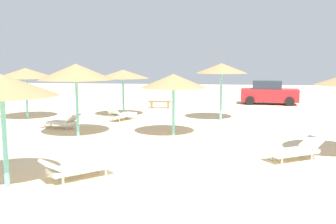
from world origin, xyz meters
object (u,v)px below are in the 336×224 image
object	(u,v)px
parasol_5	(221,68)
lounger_2	(61,122)
parasol_2	(76,72)
lounger_3	(296,150)
parasol_1	(123,74)
bench_0	(160,103)
lounger_0	(76,168)
parasol_0	(1,86)
parked_car	(269,93)
parasol_4	(174,81)
parasol_6	(25,73)
lounger_1	(121,115)

from	to	relation	value
parasol_5	lounger_2	world-z (taller)	parasol_5
parasol_2	lounger_3	distance (m)	8.93
parasol_1	bench_0	bearing A→B (deg)	69.24
lounger_0	bench_0	bearing A→B (deg)	90.80
parasol_0	parked_car	size ratio (longest dim) A/B	0.67
parasol_0	bench_0	distance (m)	16.15
parasol_0	parasol_2	bearing A→B (deg)	95.65
parasol_2	parasol_4	distance (m)	3.98
parasol_6	lounger_2	bearing A→B (deg)	-40.47
lounger_0	bench_0	distance (m)	15.15
lounger_0	lounger_1	size ratio (longest dim) A/B	0.91
parasol_1	parasol_2	bearing A→B (deg)	-94.19
parasol_5	parasol_6	xyz separation A→B (m)	(-10.36, -0.96, -0.26)
parasol_5	parked_car	world-z (taller)	parasol_5
parasol_4	lounger_1	world-z (taller)	parasol_4
parasol_4	parked_car	world-z (taller)	parasol_4
parasol_0	lounger_1	size ratio (longest dim) A/B	1.39
lounger_0	lounger_3	world-z (taller)	lounger_3
parked_car	lounger_2	bearing A→B (deg)	-132.97
lounger_1	bench_0	size ratio (longest dim) A/B	1.30
parasol_0	lounger_0	xyz separation A→B (m)	(1.48, 0.80, -2.19)
lounger_1	lounger_3	xyz separation A→B (m)	(7.47, -6.98, -0.00)
parasol_4	parasol_5	world-z (taller)	parasol_5
lounger_3	parasol_2	bearing A→B (deg)	161.70
parasol_5	lounger_2	size ratio (longest dim) A/B	1.51
parasol_6	lounger_0	distance (m)	11.88
parasol_1	lounger_2	xyz separation A→B (m)	(-1.86, -4.25, -2.06)
lounger_2	lounger_3	bearing A→B (deg)	-24.00
parasol_2	lounger_2	world-z (taller)	parasol_2
parasol_0	lounger_2	bearing A→B (deg)	104.64
parasol_4	parked_car	size ratio (longest dim) A/B	0.65
parasol_4	parasol_1	bearing A→B (deg)	124.07
parasol_4	lounger_1	xyz separation A→B (m)	(-3.20, 3.60, -1.96)
bench_0	parasol_5	bearing A→B (deg)	-48.71
parasol_4	lounger_1	size ratio (longest dim) A/B	1.37
parasol_2	parasol_1	bearing A→B (deg)	85.81
parasol_4	parasol_5	distance (m)	4.90
parasol_2	parasol_4	size ratio (longest dim) A/B	1.12
parasol_4	bench_0	world-z (taller)	parasol_4
parasol_4	parasol_5	size ratio (longest dim) A/B	0.91
parasol_4	lounger_2	bearing A→B (deg)	170.43
parasol_6	parked_car	size ratio (longest dim) A/B	0.76
lounger_1	lounger_3	world-z (taller)	lounger_1
parasol_6	lounger_3	world-z (taller)	parasol_6
parasol_1	lounger_1	world-z (taller)	parasol_1
lounger_3	bench_0	distance (m)	13.89
parasol_6	lounger_3	xyz separation A→B (m)	(12.67, -6.89, -2.15)
lounger_2	bench_0	bearing A→B (deg)	67.74
parasol_5	bench_0	bearing A→B (deg)	131.29
parasol_0	lounger_1	bearing A→B (deg)	89.50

